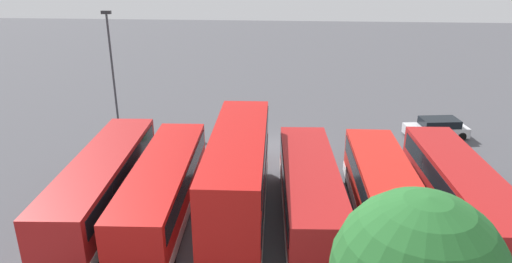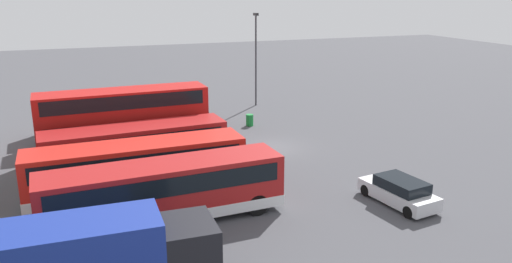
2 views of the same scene
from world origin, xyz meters
name	(u,v)px [view 2 (image 2 of 2)]	position (x,y,z in m)	size (l,w,h in m)	color
ground_plane	(271,148)	(0.00, 0.00, 0.00)	(140.00, 140.00, 0.00)	#47474C
bus_single_deck_near_end	(164,190)	(-9.05, 9.30, 1.62)	(3.13, 11.76, 2.95)	#A51919
bus_single_deck_second	(137,167)	(-5.31, 10.04, 1.62)	(2.80, 11.73, 2.95)	red
bus_single_deck_third	(136,147)	(-1.70, 9.64, 1.62)	(3.24, 11.15, 2.95)	#A51919
bus_double_decker_fourth	(124,121)	(1.76, 9.88, 2.45)	(2.93, 11.11, 4.55)	#B71411
bus_single_deck_fifth	(120,120)	(5.53, 9.81, 1.62)	(3.14, 11.56, 2.95)	#B71411
bus_single_deck_sixth	(120,109)	(8.79, 9.44, 1.62)	(3.31, 12.17, 2.95)	#A51919
box_truck_blue	(108,257)	(-14.70, 12.38, 1.71)	(2.69, 7.55, 3.20)	navy
car_hatchback_silver	(399,191)	(-11.33, -2.57, 0.70)	(4.59, 2.41, 1.43)	silver
lamp_post_tall	(256,53)	(13.03, -3.72, 5.06)	(0.70, 0.30, 8.73)	#38383D
waste_bin_yellow	(250,120)	(6.14, -0.58, 0.47)	(0.60, 0.60, 0.95)	#197F33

